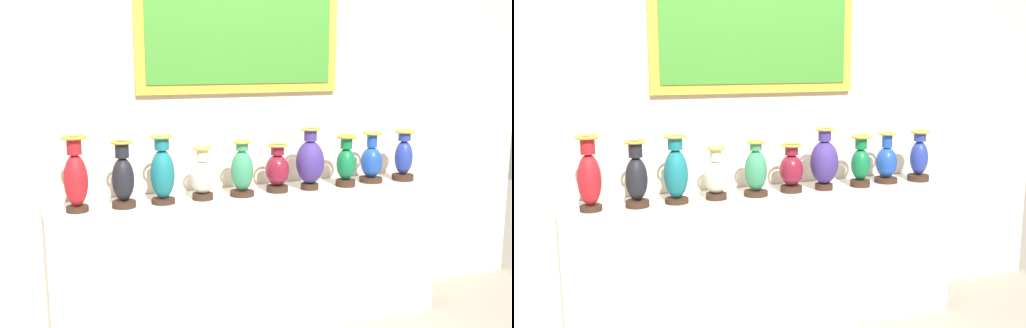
% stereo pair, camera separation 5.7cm
% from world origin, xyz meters
% --- Properties ---
extents(ground_plane, '(10.67, 10.67, 0.00)m').
position_xyz_m(ground_plane, '(0.00, 0.00, 0.00)').
color(ground_plane, gray).
extents(display_shelf, '(2.54, 0.40, 0.92)m').
position_xyz_m(display_shelf, '(0.00, 0.00, 0.46)').
color(display_shelf, silver).
rests_on(display_shelf, ground_plane).
extents(back_wall, '(4.67, 0.14, 3.08)m').
position_xyz_m(back_wall, '(-0.00, 0.26, 1.55)').
color(back_wall, beige).
rests_on(back_wall, ground_plane).
extents(vase_crimson, '(0.13, 0.13, 0.42)m').
position_xyz_m(vase_crimson, '(-1.09, -0.06, 1.11)').
color(vase_crimson, '#382319').
rests_on(vase_crimson, display_shelf).
extents(vase_onyx, '(0.13, 0.13, 0.38)m').
position_xyz_m(vase_onyx, '(-0.83, -0.06, 1.09)').
color(vase_onyx, '#382319').
rests_on(vase_onyx, display_shelf).
extents(vase_teal, '(0.14, 0.14, 0.40)m').
position_xyz_m(vase_teal, '(-0.61, -0.06, 1.10)').
color(vase_teal, '#382319').
rests_on(vase_teal, display_shelf).
extents(vase_ivory, '(0.15, 0.15, 0.31)m').
position_xyz_m(vase_ivory, '(-0.37, -0.05, 1.05)').
color(vase_ivory, '#382319').
rests_on(vase_ivory, display_shelf).
extents(vase_jade, '(0.15, 0.15, 0.34)m').
position_xyz_m(vase_jade, '(-0.12, -0.06, 1.07)').
color(vase_jade, '#382319').
rests_on(vase_jade, display_shelf).
extents(vase_burgundy, '(0.15, 0.15, 0.30)m').
position_xyz_m(vase_burgundy, '(0.13, -0.04, 1.06)').
color(vase_burgundy, '#382319').
rests_on(vase_burgundy, display_shelf).
extents(vase_indigo, '(0.18, 0.18, 0.40)m').
position_xyz_m(vase_indigo, '(0.35, -0.06, 1.10)').
color(vase_indigo, '#382319').
rests_on(vase_indigo, display_shelf).
extents(vase_emerald, '(0.13, 0.13, 0.34)m').
position_xyz_m(vase_emerald, '(0.61, -0.07, 1.08)').
color(vase_emerald, '#382319').
rests_on(vase_emerald, display_shelf).
extents(vase_sapphire, '(0.16, 0.16, 0.34)m').
position_xyz_m(vase_sapphire, '(0.84, -0.02, 1.06)').
color(vase_sapphire, '#382319').
rests_on(vase_sapphire, display_shelf).
extents(vase_cobalt, '(0.15, 0.15, 0.35)m').
position_xyz_m(vase_cobalt, '(1.08, -0.05, 1.08)').
color(vase_cobalt, '#382319').
rests_on(vase_cobalt, display_shelf).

